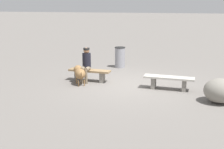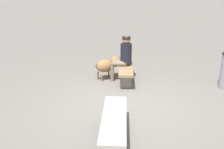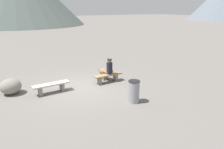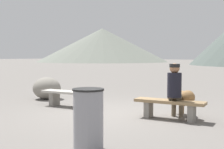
{
  "view_description": "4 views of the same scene",
  "coord_description": "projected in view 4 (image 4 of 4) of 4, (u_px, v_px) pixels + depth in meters",
  "views": [
    {
      "loc": [
        -2.8,
        9.67,
        2.87
      ],
      "look_at": [
        0.06,
        1.78,
        0.8
      ],
      "focal_mm": 44.87,
      "sensor_mm": 36.0,
      "label": 1
    },
    {
      "loc": [
        -5.41,
        -0.2,
        2.6
      ],
      "look_at": [
        0.11,
        0.3,
        0.71
      ],
      "focal_mm": 40.7,
      "sensor_mm": 36.0,
      "label": 2
    },
    {
      "loc": [
        -3.78,
        -9.38,
        3.88
      ],
      "look_at": [
        1.66,
        -0.35,
        0.54
      ],
      "focal_mm": 33.55,
      "sensor_mm": 36.0,
      "label": 3
    },
    {
      "loc": [
        3.97,
        -6.48,
        1.49
      ],
      "look_at": [
        -1.16,
        2.06,
        0.85
      ],
      "focal_mm": 47.27,
      "sensor_mm": 36.0,
      "label": 4
    }
  ],
  "objects": [
    {
      "name": "trash_bin",
      "position": [
        88.0,
        119.0,
        4.62
      ],
      "size": [
        0.5,
        0.5,
        0.97
      ],
      "color": "gray",
      "rests_on": "ground"
    },
    {
      "name": "bench_left",
      "position": [
        69.0,
        96.0,
        8.51
      ],
      "size": [
        1.76,
        0.5,
        0.46
      ],
      "rotation": [
        0.0,
        0.0,
        0.04
      ],
      "color": "gray",
      "rests_on": "ground"
    },
    {
      "name": "boulder",
      "position": [
        47.0,
        88.0,
        10.1
      ],
      "size": [
        1.08,
        1.03,
        0.75
      ],
      "primitive_type": "ellipsoid",
      "rotation": [
        0.0,
        0.0,
        4.85
      ],
      "color": "gray",
      "rests_on": "ground"
    },
    {
      "name": "ground",
      "position": [
        110.0,
        114.0,
        7.68
      ],
      "size": [
        210.0,
        210.0,
        0.06
      ],
      "primitive_type": "cube",
      "color": "slate"
    },
    {
      "name": "seated_person",
      "position": [
        175.0,
        87.0,
        6.85
      ],
      "size": [
        0.38,
        0.63,
        1.31
      ],
      "rotation": [
        0.0,
        0.0,
        0.13
      ],
      "color": "black",
      "rests_on": "ground"
    },
    {
      "name": "distant_peak_2",
      "position": [
        102.0,
        45.0,
        71.77
      ],
      "size": [
        31.63,
        31.63,
        8.11
      ],
      "primitive_type": "cone",
      "color": "slate",
      "rests_on": "ground"
    },
    {
      "name": "bench_right",
      "position": [
        169.0,
        106.0,
        6.86
      ],
      "size": [
        1.66,
        0.46,
        0.46
      ],
      "rotation": [
        0.0,
        0.0,
        0.04
      ],
      "color": "gray",
      "rests_on": "ground"
    },
    {
      "name": "dog",
      "position": [
        184.0,
        98.0,
        7.21
      ],
      "size": [
        0.73,
        0.81,
        0.67
      ],
      "rotation": [
        0.0,
        0.0,
        5.38
      ],
      "color": "olive",
      "rests_on": "ground"
    }
  ]
}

